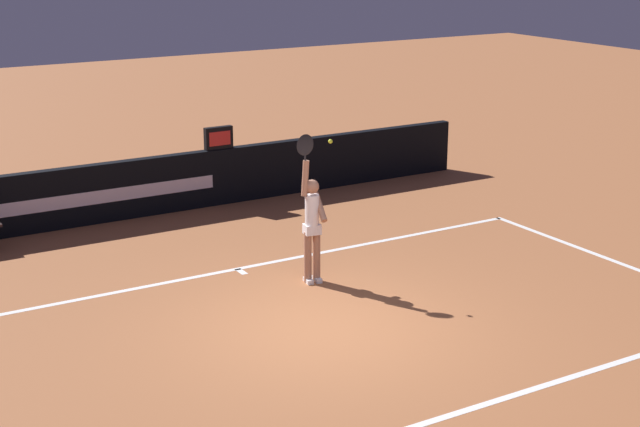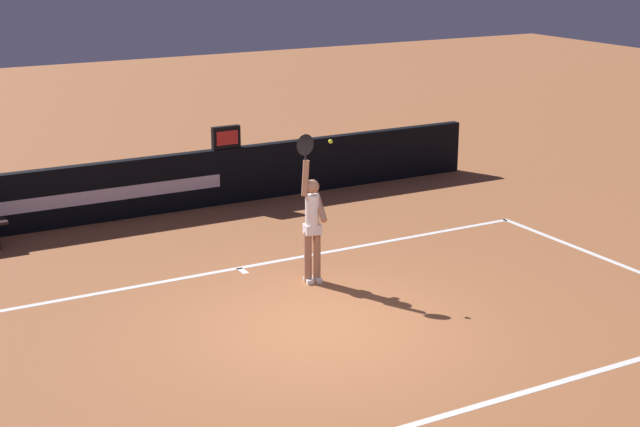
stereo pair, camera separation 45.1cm
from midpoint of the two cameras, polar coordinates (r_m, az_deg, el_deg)
ground_plane at (r=13.86m, az=-0.57°, el=-6.84°), size 60.00×60.00×0.00m
court_lines at (r=13.86m, az=-0.56°, el=-6.84°), size 11.68×5.98×0.00m
back_wall at (r=19.46m, az=-10.59°, el=1.63°), size 14.73×0.22×1.17m
speed_display at (r=19.81m, az=-6.72°, el=4.49°), size 0.60×0.14×0.47m
tennis_player at (r=15.29m, az=-1.33°, el=-0.49°), size 0.46×0.45×2.48m
tennis_ball at (r=14.92m, az=-0.25°, el=4.32°), size 0.07×0.07×0.07m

